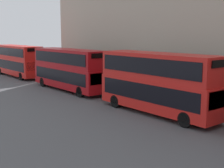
{
  "coord_description": "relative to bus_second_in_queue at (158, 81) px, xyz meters",
  "views": [
    {
      "loc": [
        -14.91,
        2.22,
        5.83
      ],
      "look_at": [
        0.48,
        21.4,
        1.83
      ],
      "focal_mm": 50.0,
      "sensor_mm": 36.0,
      "label": 1
    }
  ],
  "objects": [
    {
      "name": "bus_second_in_queue",
      "position": [
        0.0,
        0.0,
        0.0
      ],
      "size": [
        2.59,
        10.07,
        4.45
      ],
      "color": "red",
      "rests_on": "ground"
    },
    {
      "name": "pedestrian",
      "position": [
        2.85,
        23.01,
        -1.65
      ],
      "size": [
        0.36,
        0.36,
        1.72
      ],
      "color": "brown",
      "rests_on": "ground"
    },
    {
      "name": "bus_third_in_queue",
      "position": [
        0.0,
        12.37,
        -0.1
      ],
      "size": [
        2.59,
        10.76,
        4.24
      ],
      "color": "#A80F14",
      "rests_on": "ground"
    },
    {
      "name": "bus_trailing",
      "position": [
        0.0,
        25.79,
        -0.12
      ],
      "size": [
        2.59,
        10.63,
        4.21
      ],
      "color": "red",
      "rests_on": "ground"
    }
  ]
}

